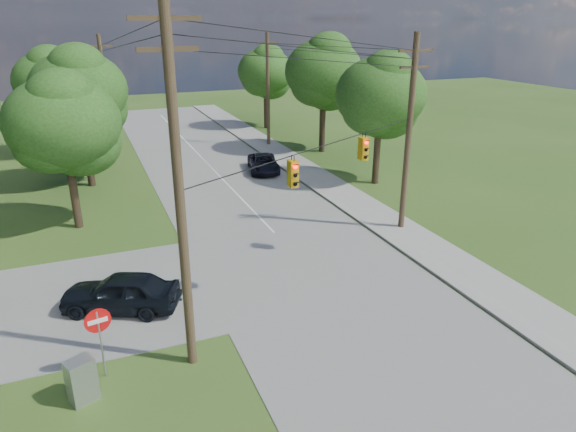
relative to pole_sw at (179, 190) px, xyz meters
name	(u,v)px	position (x,y,z in m)	size (l,w,h in m)	color
ground	(318,338)	(4.60, -0.40, -6.23)	(140.00, 140.00, 0.00)	#31521B
main_road	(312,271)	(6.60, 4.60, -6.21)	(10.00, 100.00, 0.03)	gray
sidewalk_east	(430,248)	(13.30, 4.60, -6.17)	(2.60, 100.00, 0.12)	#9B9891
pole_sw	(179,190)	(0.00, 0.00, 0.00)	(2.00, 0.32, 12.00)	#4C3C27
pole_ne	(409,133)	(13.50, 7.60, -0.76)	(2.00, 0.32, 10.50)	#4C3C27
pole_north_e	(268,89)	(13.50, 29.60, -1.10)	(2.00, 0.32, 10.00)	#4C3C27
pole_north_w	(106,98)	(-0.40, 29.60, -1.10)	(2.00, 0.32, 10.00)	#4C3C27
power_lines	(253,59)	(6.10, 11.14, 2.93)	(13.93, 29.62, 4.93)	black
traffic_signals	(331,160)	(7.15, 4.03, -0.73)	(4.91, 3.27, 1.05)	#CF990C
tree_w_near	(63,123)	(-3.40, 14.60, -0.30)	(6.00, 6.00, 8.40)	#3D2E1E
tree_w_mid	(79,91)	(-2.40, 22.60, 0.35)	(6.40, 6.40, 9.22)	#3D2E1E
tree_w_far	(51,82)	(-4.40, 32.60, 0.02)	(6.00, 6.00, 8.73)	#3D2E1E
tree_e_near	(380,95)	(16.60, 15.60, 0.02)	(6.20, 6.20, 8.81)	#3D2E1E
tree_e_mid	(324,72)	(17.10, 25.60, 0.68)	(6.60, 6.60, 9.64)	#3D2E1E
tree_e_far	(265,71)	(16.10, 37.60, -0.31)	(5.80, 5.80, 8.32)	#3D2E1E
car_cross_dark	(120,292)	(-1.94, 4.37, -5.40)	(1.89, 4.69, 1.60)	black
car_main_north	(264,163)	(10.10, 21.34, -5.55)	(2.15, 4.66, 1.29)	black
control_cabinet	(82,380)	(-3.52, -0.66, -5.49)	(0.81, 0.59, 1.47)	#999C9E
do_not_enter_sign	(99,328)	(-2.83, 0.28, -4.38)	(0.84, 0.19, 2.56)	#999C9E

